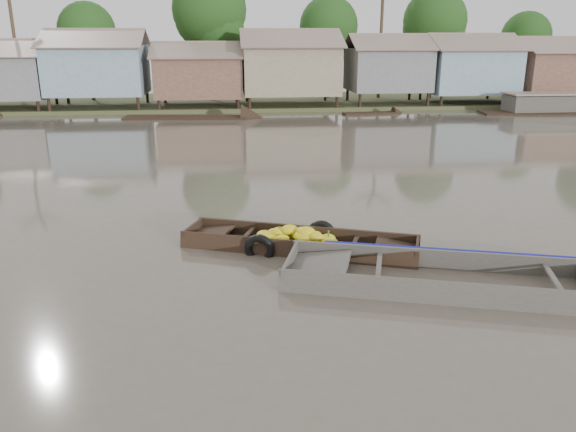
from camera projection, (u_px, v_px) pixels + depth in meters
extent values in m
plane|color=#524B3F|center=(327.00, 274.00, 11.74)|extent=(120.00, 120.00, 0.00)
cube|color=#384723|center=(252.00, 103.00, 43.01)|extent=(120.00, 12.00, 0.50)
cube|color=slate|center=(6.00, 77.00, 37.31)|extent=(5.50, 4.80, 2.80)
cube|color=brown|center=(9.00, 47.00, 37.98)|extent=(5.90, 2.79, 1.19)
cube|color=#7592A2|center=(98.00, 70.00, 37.80)|extent=(6.20, 5.20, 3.20)
cube|color=brown|center=(90.00, 38.00, 35.85)|extent=(6.60, 3.02, 1.28)
cube|color=brown|center=(100.00, 38.00, 38.52)|extent=(6.60, 3.02, 1.28)
cube|color=brown|center=(199.00, 77.00, 38.64)|extent=(5.80, 4.60, 2.70)
cube|color=brown|center=(197.00, 50.00, 36.92)|extent=(6.20, 2.67, 1.14)
cube|color=brown|center=(199.00, 49.00, 39.28)|extent=(6.20, 2.67, 1.14)
cube|color=#85785C|center=(290.00, 70.00, 39.15)|extent=(6.50, 5.30, 3.30)
cube|color=brown|center=(292.00, 38.00, 37.16)|extent=(6.90, 3.08, 1.31)
cube|color=brown|center=(288.00, 38.00, 39.88)|extent=(6.90, 3.08, 1.31)
cube|color=slate|center=(387.00, 70.00, 39.89)|extent=(5.40, 4.70, 2.90)
cube|color=brown|center=(394.00, 42.00, 38.11)|extent=(5.80, 2.73, 1.17)
cube|color=brown|center=(384.00, 42.00, 40.52)|extent=(5.80, 2.73, 1.17)
cube|color=#7592A2|center=(468.00, 71.00, 40.54)|extent=(6.00, 5.00, 3.10)
cube|color=brown|center=(479.00, 42.00, 38.65)|extent=(6.40, 2.90, 1.24)
cube|color=brown|center=(463.00, 42.00, 41.21)|extent=(6.40, 2.90, 1.24)
cube|color=brown|center=(553.00, 71.00, 41.22)|extent=(5.70, 4.90, 2.80)
cube|color=brown|center=(567.00, 45.00, 39.41)|extent=(6.10, 2.85, 1.21)
cube|color=brown|center=(547.00, 44.00, 41.91)|extent=(6.10, 2.85, 1.21)
cylinder|color=#473323|center=(91.00, 70.00, 41.99)|extent=(0.28, 0.28, 4.90)
sphere|color=#123711|center=(87.00, 31.00, 41.14)|extent=(4.20, 4.20, 4.20)
cylinder|color=#473323|center=(211.00, 61.00, 41.76)|extent=(0.28, 0.28, 6.30)
sphere|color=#123711|center=(209.00, 9.00, 40.67)|extent=(5.40, 5.40, 5.40)
cylinder|color=#473323|center=(328.00, 67.00, 43.79)|extent=(0.28, 0.28, 5.25)
sphere|color=#123711|center=(329.00, 26.00, 42.88)|extent=(4.50, 4.50, 4.50)
cylinder|color=#473323|center=(432.00, 64.00, 43.61)|extent=(0.28, 0.28, 5.60)
sphere|color=#123711|center=(435.00, 21.00, 42.64)|extent=(4.80, 4.80, 4.80)
cylinder|color=#473323|center=(522.00, 70.00, 45.54)|extent=(0.28, 0.28, 4.55)
sphere|color=#123711|center=(526.00, 36.00, 44.75)|extent=(3.90, 3.90, 3.90)
cylinder|color=#473323|center=(15.00, 42.00, 40.38)|extent=(0.24, 0.24, 9.00)
cylinder|color=#473323|center=(380.00, 48.00, 43.31)|extent=(0.24, 0.24, 8.00)
cube|color=black|center=(299.00, 252.00, 13.21)|extent=(5.40, 2.84, 0.08)
cube|color=black|center=(305.00, 235.00, 13.69)|extent=(5.20, 2.05, 0.51)
cube|color=black|center=(294.00, 252.00, 12.61)|extent=(5.20, 2.05, 0.51)
cube|color=black|center=(417.00, 253.00, 12.52)|extent=(0.47, 1.14, 0.48)
cube|color=black|center=(396.00, 249.00, 12.61)|extent=(1.23, 1.29, 0.19)
cube|color=black|center=(193.00, 234.00, 13.78)|extent=(0.47, 1.14, 0.48)
cube|color=black|center=(211.00, 233.00, 13.65)|extent=(1.23, 1.29, 0.19)
cube|color=black|center=(247.00, 234.00, 13.42)|extent=(0.49, 1.11, 0.05)
cube|color=black|center=(354.00, 244.00, 12.82)|extent=(0.49, 1.11, 0.05)
ellipsoid|color=yellow|center=(264.00, 235.00, 13.45)|extent=(0.47, 0.40, 0.25)
ellipsoid|color=yellow|center=(296.00, 234.00, 13.37)|extent=(0.42, 0.36, 0.22)
ellipsoid|color=yellow|center=(270.00, 243.00, 13.03)|extent=(0.50, 0.43, 0.26)
ellipsoid|color=yellow|center=(268.00, 243.00, 13.03)|extent=(0.51, 0.43, 0.27)
ellipsoid|color=yellow|center=(305.00, 240.00, 12.90)|extent=(0.45, 0.38, 0.24)
ellipsoid|color=yellow|center=(271.00, 240.00, 13.08)|extent=(0.46, 0.39, 0.24)
ellipsoid|color=yellow|center=(283.00, 239.00, 12.94)|extent=(0.40, 0.34, 0.21)
ellipsoid|color=yellow|center=(299.00, 233.00, 13.21)|extent=(0.49, 0.42, 0.26)
ellipsoid|color=yellow|center=(302.00, 236.00, 12.98)|extent=(0.46, 0.39, 0.24)
ellipsoid|color=yellow|center=(329.00, 242.00, 12.81)|extent=(0.48, 0.40, 0.25)
ellipsoid|color=yellow|center=(336.00, 250.00, 12.61)|extent=(0.43, 0.37, 0.23)
ellipsoid|color=yellow|center=(290.00, 230.00, 13.17)|extent=(0.49, 0.42, 0.26)
ellipsoid|color=yellow|center=(317.00, 238.00, 12.83)|extent=(0.41, 0.34, 0.21)
ellipsoid|color=yellow|center=(275.00, 233.00, 13.30)|extent=(0.44, 0.38, 0.23)
ellipsoid|color=yellow|center=(306.00, 232.00, 12.99)|extent=(0.53, 0.45, 0.28)
ellipsoid|color=yellow|center=(315.00, 236.00, 13.39)|extent=(0.43, 0.36, 0.22)
ellipsoid|color=yellow|center=(300.00, 246.00, 12.81)|extent=(0.42, 0.35, 0.22)
ellipsoid|color=yellow|center=(302.00, 231.00, 13.14)|extent=(0.40, 0.34, 0.21)
ellipsoid|color=yellow|center=(280.00, 233.00, 13.26)|extent=(0.52, 0.44, 0.27)
ellipsoid|color=yellow|center=(328.00, 239.00, 13.23)|extent=(0.45, 0.38, 0.23)
ellipsoid|color=yellow|center=(313.00, 235.00, 13.37)|extent=(0.45, 0.38, 0.23)
ellipsoid|color=yellow|center=(295.00, 233.00, 13.31)|extent=(0.46, 0.39, 0.24)
ellipsoid|color=yellow|center=(291.00, 231.00, 13.42)|extent=(0.41, 0.35, 0.21)
ellipsoid|color=yellow|center=(268.00, 239.00, 13.12)|extent=(0.52, 0.44, 0.27)
ellipsoid|color=yellow|center=(314.00, 237.00, 12.95)|extent=(0.48, 0.40, 0.25)
ellipsoid|color=yellow|center=(266.00, 237.00, 13.28)|extent=(0.52, 0.44, 0.27)
cylinder|color=#3F6626|center=(279.00, 230.00, 13.18)|extent=(0.04, 0.04, 0.18)
cylinder|color=#3F6626|center=(308.00, 232.00, 13.02)|extent=(0.04, 0.04, 0.18)
cylinder|color=#3F6626|center=(328.00, 234.00, 12.90)|extent=(0.04, 0.04, 0.18)
torus|color=black|center=(321.00, 235.00, 13.66)|extent=(0.75, 0.42, 0.73)
torus|color=black|center=(259.00, 249.00, 12.71)|extent=(0.73, 0.41, 0.72)
cube|color=#3E3A35|center=(463.00, 291.00, 11.16)|extent=(7.13, 3.48, 0.08)
cube|color=#3E3A35|center=(460.00, 263.00, 11.89)|extent=(6.88, 2.23, 0.57)
cube|color=#3E3A35|center=(469.00, 298.00, 10.29)|extent=(6.88, 2.23, 0.57)
cube|color=#3E3A35|center=(290.00, 266.00, 11.71)|extent=(0.57, 1.69, 0.54)
cube|color=#3E3A35|center=(319.00, 266.00, 11.58)|extent=(1.60, 1.79, 0.23)
cube|color=#3E3A35|center=(379.00, 268.00, 11.35)|extent=(0.58, 1.63, 0.05)
cube|color=#3E3A35|center=(555.00, 280.00, 10.76)|extent=(0.58, 1.63, 0.05)
cube|color=#665E54|center=(463.00, 289.00, 11.15)|extent=(5.49, 2.86, 0.02)
cube|color=#0D108A|center=(460.00, 252.00, 11.88)|extent=(5.55, 1.76, 0.14)
cube|color=black|center=(370.00, 115.00, 36.63)|extent=(3.64, 1.24, 0.35)
cube|color=black|center=(186.00, 119.00, 34.69)|extent=(7.63, 2.40, 0.35)
cube|color=black|center=(547.00, 114.00, 36.96)|extent=(8.89, 2.66, 0.35)
cube|color=black|center=(544.00, 104.00, 37.22)|extent=(5.00, 2.00, 1.20)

